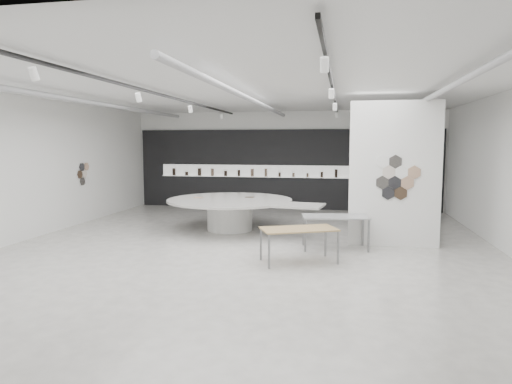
% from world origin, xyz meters
% --- Properties ---
extents(room, '(12.02, 14.02, 3.82)m').
position_xyz_m(room, '(-0.09, -0.00, 2.07)').
color(room, beige).
rests_on(room, ground).
extents(back_wall_display, '(11.80, 0.27, 3.10)m').
position_xyz_m(back_wall_display, '(-0.08, 6.93, 1.54)').
color(back_wall_display, black).
rests_on(back_wall_display, ground).
extents(partition_column, '(2.20, 0.38, 3.60)m').
position_xyz_m(partition_column, '(3.50, 1.00, 1.80)').
color(partition_column, white).
rests_on(partition_column, ground).
extents(display_island, '(4.91, 4.17, 0.94)m').
position_xyz_m(display_island, '(-0.95, 2.15, 0.61)').
color(display_island, white).
rests_on(display_island, ground).
extents(sample_table_wood, '(1.78, 1.37, 0.75)m').
position_xyz_m(sample_table_wood, '(1.34, -1.13, 0.69)').
color(sample_table_wood, '#A58655').
rests_on(sample_table_wood, ground).
extents(sample_table_stone, '(1.68, 1.02, 0.81)m').
position_xyz_m(sample_table_stone, '(2.08, 0.32, 0.74)').
color(sample_table_stone, gray).
rests_on(sample_table_stone, ground).
extents(kitchen_counter, '(1.59, 0.77, 1.20)m').
position_xyz_m(kitchen_counter, '(3.34, 6.52, 0.44)').
color(kitchen_counter, white).
rests_on(kitchen_counter, ground).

